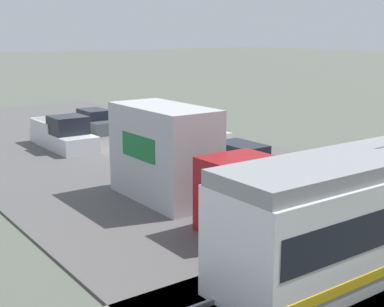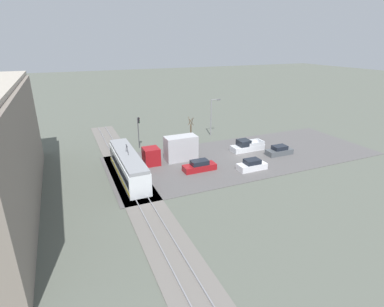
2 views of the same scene
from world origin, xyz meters
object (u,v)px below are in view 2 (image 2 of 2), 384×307
(pickup_truck, at_px, (247,146))
(sedan_car_2, at_px, (252,165))
(traffic_light_pole, at_px, (139,128))
(street_lamp_near_crossing, at_px, (212,114))
(light_rail_tram, at_px, (128,165))
(sedan_car_1, at_px, (279,151))
(box_truck, at_px, (174,150))
(street_tree, at_px, (191,131))
(sedan_car_0, at_px, (199,166))

(pickup_truck, xyz_separation_m, sedan_car_2, (-7.00, 3.71, -0.10))
(traffic_light_pole, bearing_deg, street_lamp_near_crossing, -83.68)
(light_rail_tram, relative_size, sedan_car_1, 3.05)
(sedan_car_1, height_order, traffic_light_pole, traffic_light_pole)
(box_truck, xyz_separation_m, street_tree, (7.59, -6.08, 0.29))
(light_rail_tram, bearing_deg, sedan_car_1, -93.20)
(light_rail_tram, xyz_separation_m, traffic_light_pole, (11.04, -4.28, 1.76))
(street_lamp_near_crossing, bearing_deg, light_rail_tram, 123.63)
(light_rail_tram, distance_m, sedan_car_2, 17.33)
(sedan_car_1, bearing_deg, light_rail_tram, -93.20)
(light_rail_tram, distance_m, traffic_light_pole, 11.97)
(sedan_car_0, distance_m, sedan_car_2, 7.51)
(box_truck, distance_m, sedan_car_1, 17.12)
(street_lamp_near_crossing, bearing_deg, box_truck, 130.44)
(sedan_car_0, height_order, street_tree, street_tree)
(sedan_car_1, bearing_deg, street_lamp_near_crossing, -160.08)
(traffic_light_pole, bearing_deg, pickup_truck, -118.31)
(box_truck, bearing_deg, traffic_light_pole, 22.25)
(sedan_car_1, height_order, street_tree, street_tree)
(street_tree, bearing_deg, pickup_truck, -140.60)
(street_lamp_near_crossing, bearing_deg, sedan_car_0, 147.23)
(box_truck, distance_m, street_lamp_near_crossing, 15.23)
(box_truck, distance_m, sedan_car_2, 11.84)
(sedan_car_2, relative_size, traffic_light_pole, 0.79)
(box_truck, height_order, pickup_truck, box_truck)
(light_rail_tram, bearing_deg, traffic_light_pole, -21.21)
(light_rail_tram, height_order, box_truck, light_rail_tram)
(sedan_car_1, relative_size, street_lamp_near_crossing, 0.62)
(sedan_car_0, bearing_deg, sedan_car_1, 92.34)
(light_rail_tram, distance_m, sedan_car_1, 24.21)
(pickup_truck, relative_size, sedan_car_1, 1.28)
(sedan_car_0, bearing_deg, sedan_car_2, 69.05)
(sedan_car_1, relative_size, street_tree, 0.95)
(pickup_truck, xyz_separation_m, sedan_car_0, (-4.32, 10.72, -0.11))
(light_rail_tram, relative_size, sedan_car_0, 2.82)
(sedan_car_0, distance_m, traffic_light_pole, 14.32)
(traffic_light_pole, bearing_deg, sedan_car_1, -121.96)
(sedan_car_1, xyz_separation_m, street_tree, (11.86, 10.46, 1.41))
(sedan_car_2, bearing_deg, pickup_truck, -27.90)
(box_truck, bearing_deg, light_rail_tram, 110.97)
(light_rail_tram, distance_m, street_tree, 17.26)
(light_rail_tram, height_order, sedan_car_0, light_rail_tram)
(light_rail_tram, relative_size, pickup_truck, 2.37)
(street_tree, distance_m, street_lamp_near_crossing, 6.14)
(pickup_truck, bearing_deg, box_truck, 87.57)
(traffic_light_pole, relative_size, street_lamp_near_crossing, 0.76)
(box_truck, height_order, sedan_car_0, box_truck)
(sedan_car_0, height_order, sedan_car_1, sedan_car_0)
(box_truck, relative_size, sedan_car_2, 1.97)
(sedan_car_2, distance_m, street_tree, 15.49)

